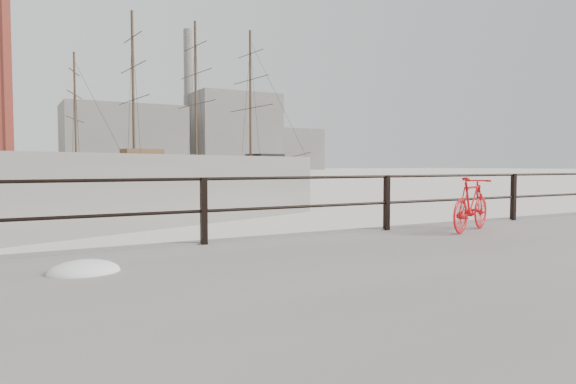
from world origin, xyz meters
name	(u,v)px	position (x,y,z in m)	size (l,w,h in m)	color
ground	(507,235)	(0.00, 0.00, 0.00)	(400.00, 400.00, 0.00)	white
guardrail	(513,197)	(0.00, -0.15, 0.85)	(28.00, 0.10, 1.00)	black
bicycle	(471,204)	(-2.31, -1.04, 0.84)	(1.62, 0.24, 0.98)	red
barque_black	(196,173)	(23.84, 90.11, 0.00)	(54.24, 17.75, 31.09)	black
schooner_mid	(34,175)	(-5.47, 82.14, 0.00)	(28.05, 11.87, 20.25)	beige
industrial_west	(124,138)	(20.00, 140.00, 9.00)	(32.00, 18.00, 18.00)	gray
industrial_mid	(233,132)	(55.00, 145.00, 12.00)	(26.00, 20.00, 24.00)	gray
industrial_east	(288,150)	(78.00, 150.00, 7.00)	(20.00, 16.00, 14.00)	gray
smokestack	(188,100)	(42.00, 150.00, 22.00)	(2.80, 2.80, 44.00)	gray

